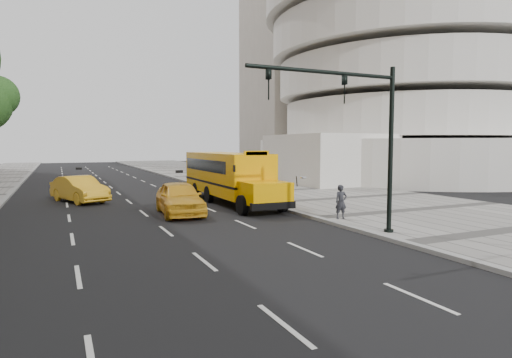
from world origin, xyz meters
name	(u,v)px	position (x,y,z in m)	size (l,w,h in m)	color
ground	(163,212)	(0.00, 0.00, 0.00)	(140.00, 140.00, 0.00)	black
sidewalk_museum	(350,198)	(12.00, 0.00, 0.07)	(12.00, 140.00, 0.15)	gray
curb_museum	(266,204)	(6.00, 0.00, 0.07)	(0.30, 140.00, 0.15)	gray
guggenheim	(375,59)	(29.37, 18.51, 13.58)	(33.20, 42.20, 35.00)	white
school_bus	(228,173)	(4.50, 2.25, 1.76)	(2.96, 11.56, 3.19)	#F2A300
taxi_near	(180,198)	(0.60, -1.12, 0.84)	(1.98, 4.92, 1.68)	gold
taxi_far	(79,189)	(-3.76, 6.08, 0.79)	(1.68, 4.82, 1.59)	gold
pedestrian	(341,202)	(6.68, -6.30, 0.92)	(0.56, 0.37, 1.55)	#28292F
traffic_signal	(361,128)	(5.19, -9.49, 4.09)	(6.18, 0.36, 6.40)	black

